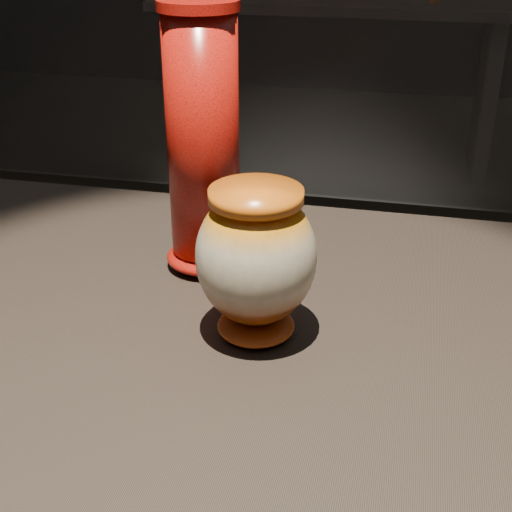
{
  "coord_description": "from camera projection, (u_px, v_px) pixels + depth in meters",
  "views": [
    {
      "loc": [
        0.06,
        -0.78,
        1.4
      ],
      "look_at": [
        -0.11,
        -0.03,
        1.01
      ],
      "focal_mm": 50.0,
      "sensor_mm": 36.0,
      "label": 1
    }
  ],
  "objects": [
    {
      "name": "tall_vase",
      "position": [
        203.0,
        148.0,
        0.99
      ],
      "size": [
        0.12,
        0.12,
        0.38
      ],
      "rotation": [
        0.0,
        0.0,
        -0.02
      ],
      "color": "red",
      "rests_on": "display_plinth"
    },
    {
      "name": "main_vase",
      "position": [
        256.0,
        259.0,
        0.86
      ],
      "size": [
        0.19,
        0.19,
        0.2
      ],
      "rotation": [
        0.0,
        0.0,
        0.35
      ],
      "color": "#712C0A",
      "rests_on": "display_plinth"
    },
    {
      "name": "display_plinth",
      "position": [
        336.0,
        487.0,
        1.03
      ],
      "size": [
        2.0,
        0.8,
        0.9
      ],
      "color": "black",
      "rests_on": "ground"
    },
    {
      "name": "back_shelf",
      "position": [
        334.0,
        50.0,
        3.98
      ],
      "size": [
        2.0,
        0.6,
        0.9
      ],
      "color": "black",
      "rests_on": "ground"
    }
  ]
}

